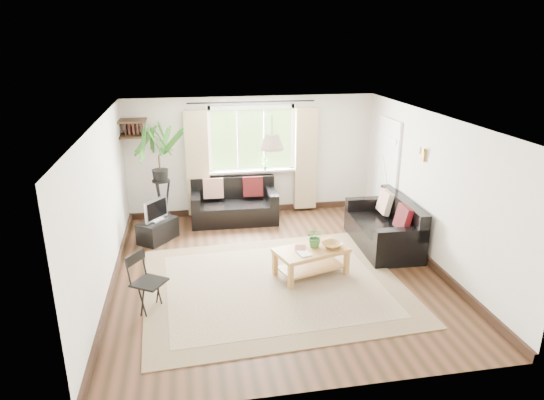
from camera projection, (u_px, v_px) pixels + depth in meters
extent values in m
plane|color=black|center=(276.00, 271.00, 7.65)|extent=(5.50, 5.50, 0.00)
plane|color=white|center=(277.00, 119.00, 6.88)|extent=(5.50, 5.50, 0.00)
cube|color=silver|center=(252.00, 156.00, 9.83)|extent=(5.00, 0.02, 2.40)
cube|color=silver|center=(329.00, 289.00, 4.70)|extent=(5.00, 0.02, 2.40)
cube|color=silver|center=(103.00, 209.00, 6.85)|extent=(0.02, 5.50, 2.40)
cube|color=silver|center=(431.00, 190.00, 7.68)|extent=(0.02, 5.50, 2.40)
cube|color=#BAAE90|center=(274.00, 284.00, 7.22)|extent=(3.93, 3.42, 0.02)
cube|color=silver|center=(386.00, 174.00, 9.32)|extent=(0.06, 0.96, 2.06)
imported|color=#2F6829|center=(315.00, 237.00, 7.41)|extent=(0.31, 0.28, 0.32)
imported|color=olive|center=(332.00, 245.00, 7.42)|extent=(0.41, 0.41, 0.08)
imported|color=silver|center=(299.00, 254.00, 7.18)|extent=(0.22, 0.26, 0.02)
imported|color=brown|center=(295.00, 248.00, 7.38)|extent=(0.20, 0.25, 0.02)
cube|color=black|center=(158.00, 230.00, 8.73)|extent=(0.76, 0.81, 0.38)
imported|color=#2D6023|center=(265.00, 163.00, 9.80)|extent=(0.14, 0.10, 0.27)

